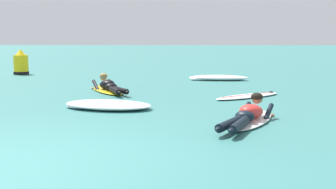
{
  "coord_description": "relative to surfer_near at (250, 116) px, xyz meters",
  "views": [
    {
      "loc": [
        1.66,
        -5.38,
        1.53
      ],
      "look_at": [
        1.64,
        4.33,
        0.25
      ],
      "focal_mm": 47.54,
      "sensor_mm": 36.0,
      "label": 1
    }
  ],
  "objects": [
    {
      "name": "surfer_near",
      "position": [
        0.0,
        0.0,
        0.0
      ],
      "size": [
        1.48,
        2.4,
        0.53
      ],
      "color": "white",
      "rests_on": "ground"
    },
    {
      "name": "ground_plane",
      "position": [
        -3.07,
        7.71,
        -0.14
      ],
      "size": [
        120.0,
        120.0,
        0.0
      ],
      "primitive_type": "plane",
      "color": "#387A75"
    },
    {
      "name": "drifting_surfboard",
      "position": [
        0.61,
        3.4,
        -0.1
      ],
      "size": [
        2.02,
        1.7,
        0.16
      ],
      "color": "white",
      "rests_on": "ground"
    },
    {
      "name": "whitewater_mid_right",
      "position": [
        0.34,
        7.7,
        -0.05
      ],
      "size": [
        2.11,
        0.9,
        0.19
      ],
      "color": "white",
      "rests_on": "ground"
    },
    {
      "name": "channel_marker_buoy",
      "position": [
        -7.29,
        10.07,
        0.26
      ],
      "size": [
        0.6,
        0.6,
        1.01
      ],
      "color": "yellow",
      "rests_on": "ground"
    },
    {
      "name": "whitewater_mid_left",
      "position": [
        -2.68,
        1.67,
        -0.06
      ],
      "size": [
        2.15,
        1.59,
        0.16
      ],
      "color": "white",
      "rests_on": "ground"
    },
    {
      "name": "surfer_far",
      "position": [
        -3.04,
        4.42,
        -0.0
      ],
      "size": [
        1.41,
        2.38,
        0.55
      ],
      "color": "yellow",
      "rests_on": "ground"
    }
  ]
}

